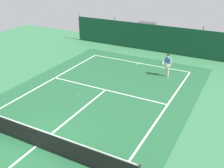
% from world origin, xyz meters
% --- Properties ---
extents(ground_plane, '(36.00, 36.00, 0.00)m').
position_xyz_m(ground_plane, '(0.00, 0.00, 0.00)').
color(ground_plane, '#387A4C').
extents(court_surface, '(11.02, 26.60, 0.01)m').
position_xyz_m(court_surface, '(0.00, 0.00, 0.00)').
color(court_surface, '#236038').
rests_on(court_surface, ground).
extents(tennis_net, '(10.12, 0.10, 1.10)m').
position_xyz_m(tennis_net, '(0.00, 0.00, 0.51)').
color(tennis_net, black).
rests_on(tennis_net, ground).
extents(back_fence, '(16.30, 0.98, 2.70)m').
position_xyz_m(back_fence, '(-0.00, 15.92, 0.67)').
color(back_fence, '#14472D').
rests_on(back_fence, ground).
extents(tennis_player, '(0.80, 0.69, 1.64)m').
position_xyz_m(tennis_player, '(2.77, 10.38, 0.96)').
color(tennis_player, beige).
rests_on(tennis_player, ground).
extents(tennis_ball_near_player, '(0.07, 0.07, 0.07)m').
position_xyz_m(tennis_ball_near_player, '(-1.21, 5.04, 0.03)').
color(tennis_ball_near_player, '#CCDB33').
rests_on(tennis_ball_near_player, ground).
extents(parked_car, '(2.18, 4.29, 1.68)m').
position_xyz_m(parked_car, '(-2.30, 18.57, 0.84)').
color(parked_car, silver).
rests_on(parked_car, ground).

